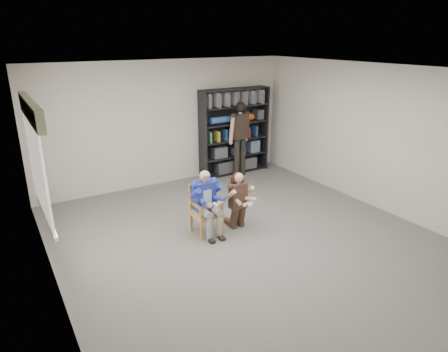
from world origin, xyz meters
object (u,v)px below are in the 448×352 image
seated_man (206,203)px  standing_man (240,140)px  kneeling_woman (239,201)px  bookshelf (234,132)px  armchair (207,210)px

seated_man → standing_man: standing_man is taller
standing_man → kneeling_woman: bearing=-133.6°
seated_man → bookshelf: bearing=49.6°
armchair → kneeling_woman: (0.58, -0.12, 0.08)m
seated_man → armchair: bearing=0.0°
standing_man → bookshelf: bearing=76.1°
seated_man → kneeling_woman: (0.58, -0.12, -0.05)m
seated_man → bookshelf: size_ratio=0.55×
armchair → bookshelf: size_ratio=0.42×
bookshelf → seated_man: bearing=-130.4°
kneeling_woman → seated_man: bearing=168.3°
armchair → kneeling_woman: bearing=-11.7°
armchair → standing_man: 3.17m
armchair → seated_man: bearing=0.0°
seated_man → kneeling_woman: seated_man is taller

